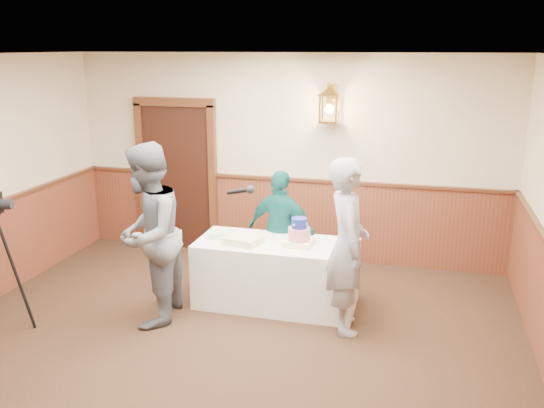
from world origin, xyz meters
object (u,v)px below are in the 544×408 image
Objects in this scene: tiered_cake at (299,235)px; baker at (347,246)px; interviewer at (148,235)px; assistant_p at (281,231)px; display_table at (276,273)px; sheet_cake_yellow at (243,240)px; sheet_cake_green at (223,234)px.

tiered_cake is 0.68m from baker.
assistant_p is (1.15, 1.19, -0.23)m from interviewer.
sheet_cake_yellow reaches higher than display_table.
tiered_cake is 0.22× the size of assistant_p.
sheet_cake_green is at bearing 151.87° from sheet_cake_yellow.
tiered_cake is 1.63m from interviewer.
sheet_cake_yellow is at bearing 118.99° from interviewer.
sheet_cake_yellow reaches higher than sheet_cake_green.
sheet_cake_green is at bearing 58.00° from baker.
sheet_cake_yellow is 1.23m from baker.
sheet_cake_yellow is at bearing -170.31° from tiered_cake.
interviewer is 1.66m from assistant_p.
sheet_cake_green is 0.96m from interviewer.
interviewer is at bearing -154.06° from tiered_cake.
sheet_cake_yellow is 0.65m from assistant_p.
baker is (2.04, 0.35, -0.06)m from interviewer.
interviewer is (-1.20, -0.74, 0.60)m from display_table.
tiered_cake is 0.59m from assistant_p.
baker is at bearing -15.46° from sheet_cake_green.
tiered_cake is 0.63m from sheet_cake_yellow.
sheet_cake_yellow is 0.21× the size of baker.
interviewer reaches higher than sheet_cake_green.
interviewer is at bearing -148.45° from display_table.
display_table is 1.07m from baker.
display_table is 0.98× the size of baker.
sheet_cake_yellow is 1.37× the size of sheet_cake_green.
baker reaches higher than sheet_cake_green.
display_table is 1.53m from interviewer.
baker is (0.58, -0.36, 0.04)m from tiered_cake.
interviewer reaches higher than assistant_p.
interviewer is (-1.46, -0.71, 0.10)m from tiered_cake.
baker is at bearing -24.64° from display_table.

